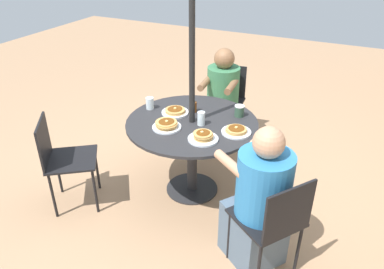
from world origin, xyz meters
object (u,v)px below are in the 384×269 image
(patio_chair_south, at_px, (62,156))
(patio_chair_north, at_px, (274,220))
(patio_table, at_px, (192,134))
(drinking_glass_a, at_px, (201,118))
(pancake_plate_c, at_px, (175,111))
(syrup_bottle, at_px, (193,106))
(diner_east, at_px, (222,102))
(drinking_glass_b, at_px, (150,103))
(patio_chair_east, at_px, (226,97))
(coffee_cup, at_px, (239,111))
(pancake_plate_d, at_px, (236,131))
(pancake_plate_a, at_px, (167,125))
(diner_north, at_px, (259,204))
(pancake_plate_b, at_px, (203,137))

(patio_chair_south, bearing_deg, patio_chair_north, 54.46)
(patio_table, distance_m, drinking_glass_a, 0.21)
(patio_table, relative_size, pancake_plate_c, 4.71)
(patio_table, relative_size, syrup_bottle, 8.40)
(patio_chair_south, bearing_deg, diner_east, 117.29)
(patio_table, relative_size, diner_east, 1.04)
(patio_table, xyz_separation_m, drinking_glass_b, (-0.07, -0.47, 0.18))
(patio_table, distance_m, pancake_plate_c, 0.27)
(patio_table, distance_m, syrup_bottle, 0.27)
(patio_table, height_order, pancake_plate_c, pancake_plate_c)
(patio_chair_east, xyz_separation_m, coffee_cup, (0.86, 0.45, 0.29))
(drinking_glass_b, bearing_deg, syrup_bottle, 106.43)
(pancake_plate_d, bearing_deg, patio_table, -93.75)
(pancake_plate_a, relative_size, pancake_plate_d, 1.00)
(syrup_bottle, bearing_deg, pancake_plate_c, -52.83)
(diner_north, relative_size, pancake_plate_c, 4.64)
(patio_table, distance_m, patio_chair_east, 1.15)
(diner_north, height_order, pancake_plate_b, diner_north)
(pancake_plate_a, bearing_deg, pancake_plate_c, -166.44)
(pancake_plate_a, xyz_separation_m, pancake_plate_b, (0.05, 0.36, -0.00))
(diner_east, xyz_separation_m, coffee_cup, (0.70, 0.44, 0.29))
(patio_chair_south, height_order, pancake_plate_b, patio_chair_south)
(patio_chair_north, distance_m, patio_chair_east, 2.09)
(patio_chair_north, height_order, coffee_cup, patio_chair_north)
(pancake_plate_a, bearing_deg, diner_east, 177.77)
(syrup_bottle, bearing_deg, pancake_plate_d, 67.04)
(pancake_plate_b, bearing_deg, pancake_plate_c, -127.52)
(patio_table, relative_size, drinking_glass_a, 9.68)
(coffee_cup, height_order, drinking_glass_a, drinking_glass_a)
(drinking_glass_b, bearing_deg, pancake_plate_d, 84.04)
(patio_table, bearing_deg, diner_north, 54.81)
(patio_table, bearing_deg, patio_chair_east, -174.36)
(diner_north, xyz_separation_m, pancake_plate_d, (-0.54, -0.38, 0.24))
(diner_north, bearing_deg, pancake_plate_a, 104.26)
(drinking_glass_b, bearing_deg, pancake_plate_c, 93.02)
(patio_table, height_order, syrup_bottle, syrup_bottle)
(patio_chair_east, bearing_deg, patio_table, 90.00)
(patio_chair_south, xyz_separation_m, coffee_cup, (-0.95, 1.27, 0.29))
(patio_chair_south, relative_size, pancake_plate_b, 3.45)
(diner_north, bearing_deg, diner_east, 65.42)
(patio_chair_north, xyz_separation_m, diner_east, (-1.64, -1.04, 0.00))
(diner_north, bearing_deg, patio_chair_east, 63.35)
(patio_chair_south, relative_size, pancake_plate_d, 3.45)
(patio_table, xyz_separation_m, diner_north, (0.57, 0.80, -0.10))
(pancake_plate_a, height_order, coffee_cup, coffee_cup)
(patio_table, relative_size, coffee_cup, 11.28)
(pancake_plate_a, bearing_deg, pancake_plate_b, 82.47)
(diner_north, xyz_separation_m, pancake_plate_b, (-0.31, -0.58, 0.25))
(diner_east, height_order, syrup_bottle, diner_east)
(drinking_glass_a, bearing_deg, coffee_cup, 141.41)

